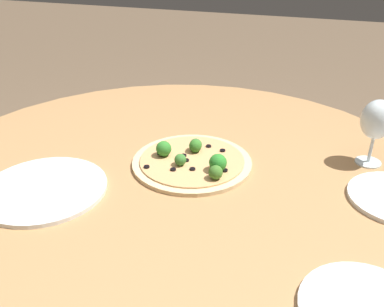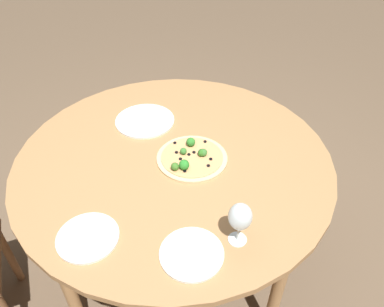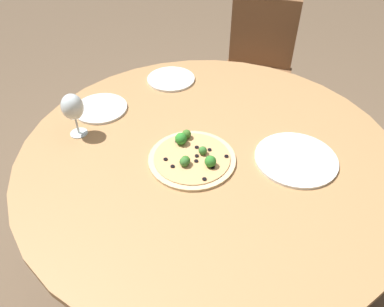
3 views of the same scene
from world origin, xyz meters
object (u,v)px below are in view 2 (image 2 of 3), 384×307
Objects in this scene: plate_near at (88,237)px; wine_glass at (240,217)px; plate_side at (192,254)px; pizza at (191,157)px; plate_far at (145,121)px.

wine_glass is at bearing 178.05° from plate_near.
wine_glass is 0.20m from plate_side.
pizza is 0.45m from wine_glass.
plate_far is at bearing -74.57° from plate_side.
wine_glass is 0.60× the size of plate_far.
pizza is at bearing -91.10° from plate_side.
plate_near is at bearing -1.95° from wine_glass.
plate_near is at bearing -11.76° from plate_side.
wine_glass is at bearing 117.48° from plate_far.
plate_side is at bearing 19.69° from wine_glass.
plate_far is at bearing -52.33° from pizza.
wine_glass reaches higher than plate_side.
plate_side is (0.01, 0.47, -0.01)m from pizza.
wine_glass reaches higher than pizza.
wine_glass is 0.79× the size of plate_side.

